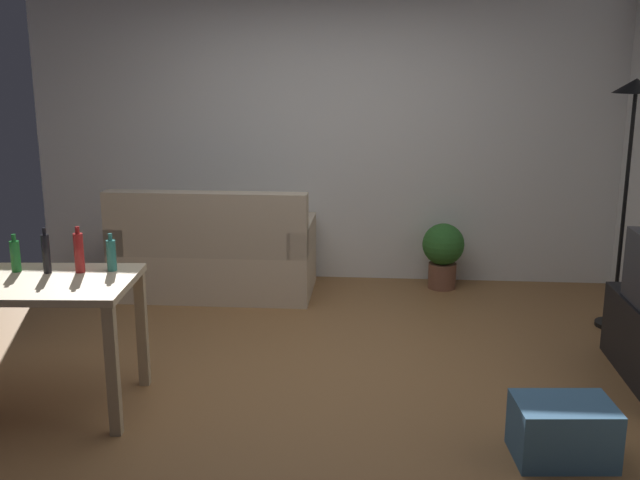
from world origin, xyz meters
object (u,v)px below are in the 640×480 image
Objects in this scene: storage_box at (563,431)px; bottle_dark at (46,253)px; couch at (215,258)px; bottle_tall at (111,255)px; desk at (24,299)px; bottle_green at (15,256)px; bottle_red at (79,252)px; torchiere_lamp at (631,136)px; potted_plant at (443,251)px.

storage_box is 1.83× the size of bottle_dark.
couch is at bearing 76.45° from bottle_dark.
desk is at bearing -152.86° from bottle_tall.
bottle_dark is at bearing -3.48° from bottle_green.
bottle_red is at bearing 29.65° from desk.
couch is 3.36m from torchiere_lamp.
storage_box is at bearing -9.18° from bottle_green.
storage_box is at bearing -82.38° from potted_plant.
desk reaches higher than storage_box.
potted_plant is at bearing 41.03° from desk.
bottle_tall is at bearing 15.76° from bottle_red.
storage_box is at bearing 132.58° from couch.
bottle_dark reaches higher than desk.
bottle_red is at bearing -164.24° from bottle_tall.
bottle_green is at bearing 71.47° from couch.
desk is 0.39m from bottle_red.
couch is at bearing 85.84° from bottle_tall.
couch is 0.90× the size of torchiere_lamp.
desk is at bearing 75.34° from couch.
desk is at bearing 173.49° from storage_box.
potted_plant is at bearing -170.81° from couch.
bottle_red is 1.22× the size of bottle_tall.
bottle_red reaches higher than desk.
storage_box is (2.31, -2.51, -0.16)m from couch.
potted_plant is 3.42m from bottle_dark.
bottle_dark is (0.08, 0.14, 0.23)m from desk.
desk is at bearing -135.07° from potted_plant.
bottle_tall reaches higher than potted_plant.
storage_box is (2.88, -0.33, -0.50)m from desk.
couch is 7.46× the size of bottle_green.
couch is 2.04m from bottle_tall.
bottle_dark reaches higher than storage_box.
desk is (-3.70, -1.63, -0.76)m from torchiere_lamp.
storage_box is at bearing -10.41° from desk.
bottle_dark is at bearing 56.99° from desk.
storage_box is 2.61m from bottle_tall.
storage_box is 2.20× the size of bottle_tall.
bottle_green is 0.19m from bottle_dark.
potted_plant is (-1.20, 0.86, -1.08)m from torchiere_lamp.
potted_plant is 2.14× the size of bottle_red.
potted_plant is 2.61× the size of bottle_green.
torchiere_lamp reaches higher than couch.
bottle_red is (0.37, 0.02, 0.02)m from bottle_green.
bottle_dark is 0.18m from bottle_red.
bottle_tall is (-0.14, -1.96, 0.55)m from couch.
bottle_dark is 1.20× the size of bottle_tall.
bottle_green reaches higher than couch.
potted_plant is 2.17× the size of bottle_dark.
bottle_red is at bearing 9.12° from bottle_dark.
bottle_red is at bearing 2.70° from bottle_green.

